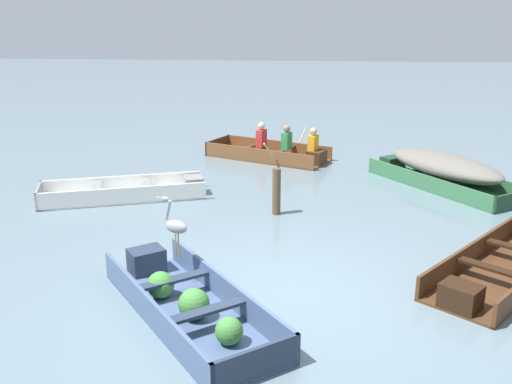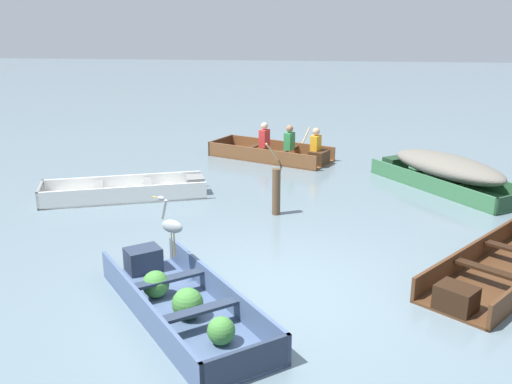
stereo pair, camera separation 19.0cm
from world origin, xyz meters
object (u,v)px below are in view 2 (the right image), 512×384
object	(u,v)px
mooring_post	(276,192)
skiff_green_near_moored	(446,169)
dinghy_slate_blue_foreground	(180,301)
skiff_dark_varnish_far_moored	(498,272)
heron_on_dinghy	(171,224)
rowboat_wooden_brown_with_crew	(278,151)
skiff_white_mid_moored	(131,192)

from	to	relation	value
mooring_post	skiff_green_near_moored	bearing A→B (deg)	31.65
dinghy_slate_blue_foreground	skiff_dark_varnish_far_moored	bearing A→B (deg)	18.40
skiff_green_near_moored	heron_on_dinghy	distance (m)	6.94
skiff_green_near_moored	skiff_dark_varnish_far_moored	bearing A→B (deg)	-91.77
dinghy_slate_blue_foreground	rowboat_wooden_brown_with_crew	xyz separation A→B (m)	(0.58, 7.96, 0.06)
skiff_dark_varnish_far_moored	heron_on_dinghy	distance (m)	4.57
mooring_post	rowboat_wooden_brown_with_crew	bearing A→B (deg)	94.06
skiff_green_near_moored	dinghy_slate_blue_foreground	bearing A→B (deg)	-126.23
rowboat_wooden_brown_with_crew	mooring_post	size ratio (longest dim) A/B	3.77
skiff_green_near_moored	rowboat_wooden_brown_with_crew	size ratio (longest dim) A/B	1.06
skiff_dark_varnish_far_moored	dinghy_slate_blue_foreground	bearing A→B (deg)	-161.60
skiff_dark_varnish_far_moored	mooring_post	distance (m)	4.09
skiff_green_near_moored	rowboat_wooden_brown_with_crew	bearing A→B (deg)	151.21
rowboat_wooden_brown_with_crew	skiff_white_mid_moored	bearing A→B (deg)	-127.67
skiff_green_near_moored	skiff_white_mid_moored	distance (m)	6.62
skiff_dark_varnish_far_moored	skiff_green_near_moored	bearing A→B (deg)	88.23
heron_on_dinghy	mooring_post	xyz separation A→B (m)	(1.15, 3.06, -0.45)
skiff_green_near_moored	skiff_dark_varnish_far_moored	size ratio (longest dim) A/B	1.11
dinghy_slate_blue_foreground	mooring_post	world-z (taller)	mooring_post
skiff_white_mid_moored	skiff_dark_varnish_far_moored	size ratio (longest dim) A/B	1.07
skiff_dark_varnish_far_moored	rowboat_wooden_brown_with_crew	distance (m)	7.49
dinghy_slate_blue_foreground	skiff_dark_varnish_far_moored	world-z (taller)	dinghy_slate_blue_foreground
skiff_dark_varnish_far_moored	rowboat_wooden_brown_with_crew	xyz separation A→B (m)	(-3.60, 6.57, 0.09)
dinghy_slate_blue_foreground	mooring_post	size ratio (longest dim) A/B	3.59
skiff_dark_varnish_far_moored	heron_on_dinghy	size ratio (longest dim) A/B	3.73
skiff_dark_varnish_far_moored	mooring_post	bearing A→B (deg)	144.15
rowboat_wooden_brown_with_crew	mooring_post	bearing A→B (deg)	-85.94
skiff_dark_varnish_far_moored	heron_on_dinghy	world-z (taller)	heron_on_dinghy
rowboat_wooden_brown_with_crew	skiff_dark_varnish_far_moored	bearing A→B (deg)	-61.26
skiff_white_mid_moored	rowboat_wooden_brown_with_crew	world-z (taller)	rowboat_wooden_brown_with_crew
rowboat_wooden_brown_with_crew	heron_on_dinghy	bearing A→B (deg)	-96.73
heron_on_dinghy	mooring_post	distance (m)	3.30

